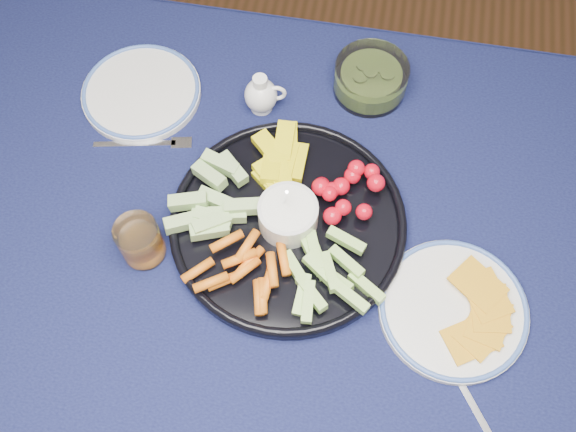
% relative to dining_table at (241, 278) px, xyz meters
% --- Properties ---
extents(dining_table, '(1.67, 1.07, 0.75)m').
position_rel_dining_table_xyz_m(dining_table, '(0.00, 0.00, 0.00)').
color(dining_table, '#522B1B').
rests_on(dining_table, ground).
extents(crudite_platter, '(0.39, 0.39, 0.13)m').
position_rel_dining_table_xyz_m(crudite_platter, '(0.07, 0.07, 0.11)').
color(crudite_platter, black).
rests_on(crudite_platter, dining_table).
extents(creamer_pitcher, '(0.08, 0.06, 0.08)m').
position_rel_dining_table_xyz_m(creamer_pitcher, '(-0.02, 0.31, 0.12)').
color(creamer_pitcher, white).
rests_on(creamer_pitcher, dining_table).
extents(pickle_bowl, '(0.14, 0.14, 0.06)m').
position_rel_dining_table_xyz_m(pickle_bowl, '(0.17, 0.38, 0.12)').
color(pickle_bowl, white).
rests_on(pickle_bowl, dining_table).
extents(cheese_plate, '(0.23, 0.23, 0.03)m').
position_rel_dining_table_xyz_m(cheese_plate, '(0.35, -0.03, 0.10)').
color(cheese_plate, silver).
rests_on(cheese_plate, dining_table).
extents(juice_tumbler, '(0.07, 0.07, 0.08)m').
position_rel_dining_table_xyz_m(juice_tumbler, '(-0.15, -0.01, 0.12)').
color(juice_tumbler, white).
rests_on(juice_tumbler, dining_table).
extents(fork_left, '(0.18, 0.05, 0.00)m').
position_rel_dining_table_xyz_m(fork_left, '(-0.20, 0.19, 0.09)').
color(fork_left, white).
rests_on(fork_left, dining_table).
extents(fork_right, '(0.11, 0.15, 0.00)m').
position_rel_dining_table_xyz_m(fork_right, '(0.41, -0.19, 0.09)').
color(fork_right, white).
rests_on(fork_right, dining_table).
extents(side_plate_extra, '(0.22, 0.22, 0.02)m').
position_rel_dining_table_xyz_m(side_plate_extra, '(-0.25, 0.29, 0.10)').
color(side_plate_extra, silver).
rests_on(side_plate_extra, dining_table).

